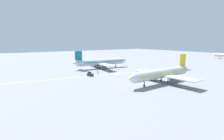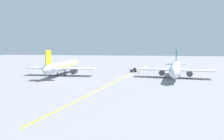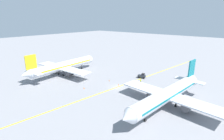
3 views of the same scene
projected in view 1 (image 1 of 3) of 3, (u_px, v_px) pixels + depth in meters
name	position (u px, v px, depth m)	size (l,w,h in m)	color
ground_plane	(116.00, 73.00, 87.05)	(400.00, 400.00, 0.00)	gray
apron_yellow_centreline	(116.00, 73.00, 87.05)	(0.40, 120.00, 0.01)	yellow
airplane_at_gate	(101.00, 62.00, 103.10)	(28.39, 35.54, 10.60)	silver
airplane_adjacent_stand	(162.00, 73.00, 67.13)	(28.21, 35.51, 10.60)	silver
baggage_tug_dark	(90.00, 74.00, 80.59)	(3.29, 2.38, 2.11)	#333842
ground_crew_worker	(98.00, 72.00, 85.90)	(0.30, 0.57, 1.68)	#23232D
traffic_cone_near_nose	(139.00, 74.00, 85.27)	(0.32, 0.32, 0.55)	orange
traffic_cone_mid_apron	(119.00, 76.00, 80.47)	(0.32, 0.32, 0.55)	orange
traffic_cone_by_wingtip	(115.00, 73.00, 85.55)	(0.32, 0.32, 0.55)	orange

